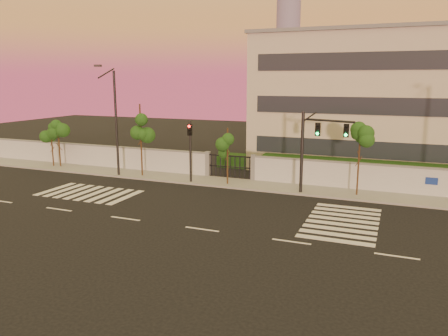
{
  "coord_description": "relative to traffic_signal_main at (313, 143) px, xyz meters",
  "views": [
    {
      "loc": [
        9.66,
        -20.72,
        8.11
      ],
      "look_at": [
        -1.12,
        6.0,
        2.23
      ],
      "focal_mm": 35.0,
      "sensor_mm": 36.0,
      "label": 1
    }
  ],
  "objects": [
    {
      "name": "streetlight_west",
      "position": [
        -16.29,
        -0.23,
        1.24
      ],
      "size": [
        0.55,
        2.21,
        9.2
      ],
      "color": "black",
      "rests_on": "ground"
    },
    {
      "name": "traffic_signal_main",
      "position": [
        0.0,
        0.0,
        0.0
      ],
      "size": [
        3.67,
        1.27,
        5.91
      ],
      "rotation": [
        0.0,
        0.0,
        -0.32
      ],
      "color": "black",
      "rests_on": "ground"
    },
    {
      "name": "street_tree_e",
      "position": [
        3.09,
        0.79,
        0.04
      ],
      "size": [
        1.44,
        1.14,
        5.13
      ],
      "color": "#382314",
      "rests_on": "ground"
    },
    {
      "name": "hedge_row",
      "position": [
        -2.99,
        5.26,
        -2.92
      ],
      "size": [
        41.0,
        4.25,
        1.8
      ],
      "color": "black",
      "rests_on": "ground"
    },
    {
      "name": "street_tree_c",
      "position": [
        -14.3,
        0.55,
        0.76
      ],
      "size": [
        1.63,
        1.3,
        6.12
      ],
      "color": "#382314",
      "rests_on": "ground"
    },
    {
      "name": "street_tree_a",
      "position": [
        -24.25,
        0.96,
        -0.7
      ],
      "size": [
        1.49,
        1.18,
        4.12
      ],
      "color": "#382314",
      "rests_on": "ground"
    },
    {
      "name": "traffic_signal_secondary",
      "position": [
        -9.51,
        -0.02,
        -0.61
      ],
      "size": [
        0.38,
        0.36,
        4.93
      ],
      "rotation": [
        0.0,
        0.0,
        0.3
      ],
      "color": "black",
      "rests_on": "ground"
    },
    {
      "name": "ground",
      "position": [
        -4.15,
        -9.48,
        -3.73
      ],
      "size": [
        120.0,
        120.0,
        0.0
      ],
      "primitive_type": "plane",
      "color": "black",
      "rests_on": "ground"
    },
    {
      "name": "sidewalk",
      "position": [
        -4.15,
        1.02,
        -3.66
      ],
      "size": [
        60.0,
        3.0,
        0.15
      ],
      "primitive_type": "cube",
      "color": "gray",
      "rests_on": "ground"
    },
    {
      "name": "perimeter_wall",
      "position": [
        -4.05,
        2.52,
        -2.66
      ],
      "size": [
        60.0,
        0.36,
        2.2
      ],
      "color": "#B3B6BB",
      "rests_on": "ground"
    },
    {
      "name": "institutional_building",
      "position": [
        4.85,
        12.5,
        2.42
      ],
      "size": [
        24.4,
        12.4,
        12.25
      ],
      "color": "beige",
      "rests_on": "ground"
    },
    {
      "name": "street_tree_b",
      "position": [
        -23.48,
        1.04,
        -0.64
      ],
      "size": [
        1.58,
        1.26,
        4.2
      ],
      "color": "#382314",
      "rests_on": "ground"
    },
    {
      "name": "street_tree_d",
      "position": [
        -6.53,
        0.44,
        -0.43
      ],
      "size": [
        1.44,
        1.15,
        4.49
      ],
      "color": "#382314",
      "rests_on": "ground"
    },
    {
      "name": "road_markings",
      "position": [
        -5.73,
        -5.72,
        -3.72
      ],
      "size": [
        57.0,
        7.62,
        0.02
      ],
      "color": "silver",
      "rests_on": "ground"
    }
  ]
}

